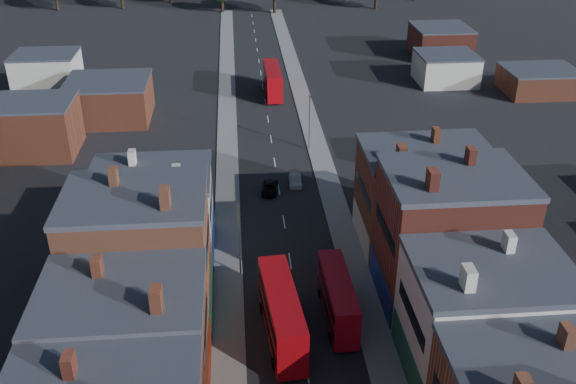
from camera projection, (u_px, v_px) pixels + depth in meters
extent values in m
cube|color=gray|center=(227.00, 184.00, 82.43)|extent=(3.00, 200.00, 0.12)
cube|color=gray|center=(328.00, 180.00, 83.40)|extent=(3.00, 200.00, 0.12)
cylinder|color=slate|center=(239.00, 241.00, 63.11)|extent=(0.16, 0.16, 8.00)
cube|color=slate|center=(238.00, 206.00, 61.21)|extent=(0.25, 0.70, 0.25)
cylinder|color=slate|center=(309.00, 123.00, 90.22)|extent=(0.16, 0.16, 8.00)
cube|color=slate|center=(310.00, 96.00, 88.33)|extent=(0.25, 0.70, 0.25)
cube|color=red|center=(282.00, 314.00, 55.45)|extent=(3.56, 11.55, 4.55)
cube|color=black|center=(282.00, 322.00, 55.86)|extent=(3.54, 10.65, 0.93)
cube|color=black|center=(282.00, 304.00, 54.93)|extent=(3.54, 10.65, 0.93)
cylinder|color=black|center=(274.00, 363.00, 53.10)|extent=(0.40, 1.06, 1.03)
cylinder|color=black|center=(304.00, 359.00, 53.49)|extent=(0.40, 1.06, 1.03)
cylinder|color=black|center=(262.00, 309.00, 59.41)|extent=(0.40, 1.06, 1.03)
cylinder|color=black|center=(289.00, 306.00, 59.80)|extent=(0.40, 1.06, 1.03)
cube|color=#A6091B|center=(338.00, 298.00, 57.97)|extent=(2.45, 9.92, 3.95)
cube|color=black|center=(337.00, 304.00, 58.34)|extent=(2.49, 9.14, 0.81)
cube|color=black|center=(338.00, 289.00, 57.53)|extent=(2.49, 9.14, 0.81)
cylinder|color=black|center=(331.00, 338.00, 55.97)|extent=(0.29, 0.90, 0.90)
cylinder|color=black|center=(356.00, 336.00, 56.18)|extent=(0.29, 0.90, 0.90)
cylinder|color=black|center=(320.00, 294.00, 61.51)|extent=(0.29, 0.90, 0.90)
cylinder|color=black|center=(343.00, 292.00, 61.72)|extent=(0.29, 0.90, 0.90)
cube|color=#A1070D|center=(273.00, 80.00, 111.12)|extent=(2.71, 11.41, 4.55)
cube|color=black|center=(273.00, 85.00, 111.53)|extent=(2.76, 10.50, 0.93)
cube|color=black|center=(273.00, 74.00, 110.60)|extent=(2.76, 10.50, 0.93)
cylinder|color=black|center=(267.00, 99.00, 108.82)|extent=(0.32, 1.04, 1.04)
cylinder|color=black|center=(282.00, 99.00, 109.03)|extent=(0.32, 1.04, 1.04)
cylinder|color=black|center=(264.00, 86.00, 115.21)|extent=(0.32, 1.04, 1.04)
cylinder|color=black|center=(278.00, 85.00, 115.42)|extent=(0.32, 1.04, 1.04)
imported|color=black|center=(270.00, 188.00, 80.39)|extent=(2.42, 4.36, 1.16)
imported|color=silver|center=(295.00, 180.00, 82.31)|extent=(1.81, 4.10, 1.17)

